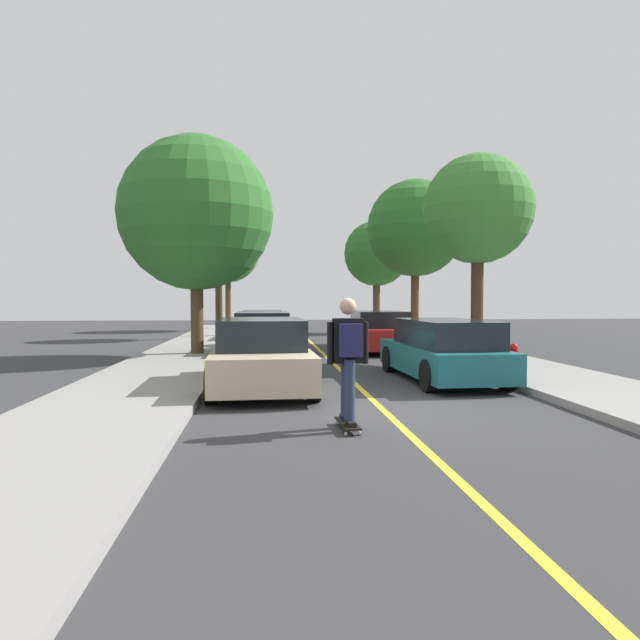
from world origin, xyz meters
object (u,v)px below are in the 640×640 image
(street_tree_left_nearest, at_px, (196,214))
(street_tree_left_far, at_px, (228,251))
(parked_car_right_near, at_px, (379,332))
(skateboarder, at_px, (348,352))
(fire_hydrant, at_px, (514,360))
(parked_car_left_near, at_px, (262,334))
(street_tree_right_far, at_px, (377,254))
(parked_car_left_far, at_px, (263,326))
(parked_car_right_nearest, at_px, (443,350))
(street_tree_right_nearest, at_px, (478,210))
(street_tree_right_near, at_px, (415,229))
(parked_car_left_nearest, at_px, (261,355))
(skateboard, at_px, (348,423))
(street_tree_left_near, at_px, (218,234))

(street_tree_left_nearest, relative_size, street_tree_left_far, 1.07)
(parked_car_right_near, distance_m, skateboarder, 11.97)
(skateboarder, bearing_deg, parked_car_right_near, 76.63)
(street_tree_left_far, relative_size, fire_hydrant, 8.87)
(parked_car_left_near, relative_size, fire_hydrant, 5.79)
(street_tree_right_far, xyz_separation_m, fire_hydrant, (-0.49, -17.95, -3.69))
(parked_car_left_far, distance_m, parked_car_right_near, 6.39)
(parked_car_right_nearest, bearing_deg, street_tree_right_nearest, 58.21)
(parked_car_right_nearest, xyz_separation_m, street_tree_right_near, (1.99, 9.85, 3.88))
(street_tree_left_far, bearing_deg, street_tree_right_nearest, -65.67)
(street_tree_right_far, height_order, fire_hydrant, street_tree_right_far)
(street_tree_right_far, bearing_deg, street_tree_right_nearest, -90.00)
(skateboarder, bearing_deg, fire_hydrant, 44.82)
(parked_car_right_nearest, relative_size, street_tree_left_nearest, 0.69)
(parked_car_left_nearest, relative_size, parked_car_left_near, 1.05)
(parked_car_right_nearest, bearing_deg, parked_car_left_nearest, -167.67)
(parked_car_left_nearest, height_order, skateboarder, skateboarder)
(street_tree_left_far, height_order, skateboard, street_tree_left_far)
(parked_car_right_nearest, distance_m, parked_car_right_near, 7.10)
(skateboard, bearing_deg, parked_car_left_nearest, 108.50)
(skateboard, bearing_deg, fire_hydrant, 44.58)
(fire_hydrant, relative_size, skateboard, 0.82)
(street_tree_right_nearest, xyz_separation_m, fire_hydrant, (-0.49, -3.50, -3.78))
(parked_car_right_nearest, distance_m, street_tree_left_far, 21.98)
(street_tree_right_near, relative_size, street_tree_right_far, 1.09)
(parked_car_left_far, xyz_separation_m, street_tree_right_near, (5.97, -2.24, 3.90))
(street_tree_left_nearest, bearing_deg, parked_car_right_near, 14.26)
(street_tree_left_nearest, distance_m, skateboarder, 11.13)
(street_tree_right_nearest, bearing_deg, parked_car_left_near, 154.55)
(street_tree_left_near, bearing_deg, parked_car_left_near, -76.16)
(street_tree_left_far, height_order, fire_hydrant, street_tree_left_far)
(parked_car_left_far, xyz_separation_m, street_tree_left_far, (-1.99, 8.71, 3.87))
(street_tree_left_far, relative_size, street_tree_right_far, 1.07)
(street_tree_left_near, relative_size, street_tree_right_far, 1.05)
(parked_car_right_near, height_order, street_tree_left_near, street_tree_left_near)
(street_tree_left_near, bearing_deg, street_tree_right_near, -28.15)
(parked_car_left_nearest, relative_size, street_tree_right_near, 0.67)
(parked_car_left_nearest, distance_m, parked_car_left_near, 6.92)
(parked_car_right_nearest, bearing_deg, parked_car_left_far, 108.24)
(parked_car_right_near, distance_m, street_tree_left_far, 15.43)
(parked_car_left_far, relative_size, fire_hydrant, 6.04)
(street_tree_left_far, relative_size, skateboard, 7.29)
(parked_car_right_nearest, height_order, street_tree_left_nearest, street_tree_left_nearest)
(skateboarder, bearing_deg, skateboard, 93.51)
(parked_car_left_nearest, bearing_deg, street_tree_right_far, 72.13)
(parked_car_left_nearest, distance_m, parked_car_right_nearest, 4.08)
(parked_car_left_far, bearing_deg, parked_car_right_near, -51.42)
(parked_car_left_near, bearing_deg, street_tree_left_near, 103.84)
(parked_car_left_nearest, xyz_separation_m, parked_car_right_nearest, (3.99, 0.87, -0.01))
(parked_car_left_nearest, xyz_separation_m, street_tree_right_nearest, (5.97, 4.07, 3.58))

